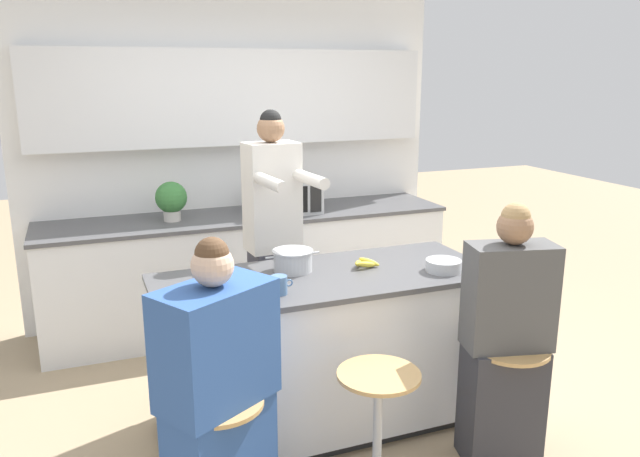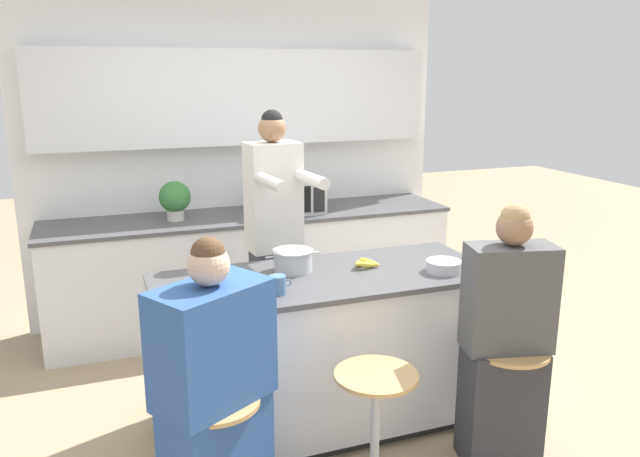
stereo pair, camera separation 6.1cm
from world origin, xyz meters
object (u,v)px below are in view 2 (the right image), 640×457
Objects in this scene: person_cooking at (275,252)px; person_seated_near at (505,350)px; bar_stool_rightmost at (507,397)px; fruit_bowl at (444,266)px; kitchen_island at (325,350)px; bar_stool_leftmost at (217,456)px; microwave at (290,196)px; bar_stool_center at (375,426)px; cooking_pot at (293,260)px; person_wrapped_blanket at (215,401)px; banana_bunch at (365,263)px; coffee_cup_near at (278,285)px; potted_plant at (175,198)px.

person_cooking reaches higher than person_seated_near.
bar_stool_rightmost is 3.20× the size of fruit_bowl.
fruit_bowl is at bearing 113.79° from person_seated_near.
bar_stool_leftmost is at bearing -139.24° from kitchen_island.
microwave is at bearing 114.60° from person_seated_near.
bar_stool_center is 1.37m from person_cooking.
person_seated_near is 1.24m from cooking_pot.
cooking_pot is at bearing 151.67° from person_seated_near.
bar_stool_center is 0.47× the size of person_wrapped_blanket.
coffee_cup_near is at bearing -158.02° from banana_bunch.
microwave is (-0.43, 2.25, 0.42)m from person_seated_near.
person_cooking reaches higher than bar_stool_center.
coffee_cup_near is 1.90m from microwave.
bar_stool_leftmost is 1.60m from fruit_bowl.
bar_stool_leftmost is 0.46× the size of person_seated_near.
kitchen_island reaches higher than bar_stool_rightmost.
person_cooking reaches higher than kitchen_island.
potted_plant is (-0.90, 0.05, 0.03)m from microwave.
fruit_bowl is at bearing 18.57° from bar_stool_leftmost.
cooking_pot is at bearing 158.44° from fruit_bowl.
bar_stool_leftmost is 1.37m from banana_bunch.
potted_plant is at bearing 120.47° from bar_stool_rightmost.
cooking_pot is at bearing 100.04° from bar_stool_center.
kitchen_island is at bearing -100.88° from microwave.
bar_stool_rightmost is 0.46× the size of person_seated_near.
person_seated_near is 0.91m from banana_bunch.
cooking_pot is (-0.88, 0.80, 0.35)m from person_seated_near.
fruit_bowl is at bearing -55.47° from potted_plant.
fruit_bowl is 1.14× the size of banana_bunch.
kitchen_island is 2.93× the size of bar_stool_leftmost.
coffee_cup_near reaches higher than banana_bunch.
kitchen_island is 1.03m from person_wrapped_blanket.
person_cooking is 1.42m from person_wrapped_blanket.
person_seated_near reaches higher than person_wrapped_blanket.
person_cooking reaches higher than cooking_pot.
person_cooking is 0.45m from cooking_pot.
fruit_bowl is (-0.09, 0.48, 0.32)m from person_seated_near.
bar_stool_rightmost is at bearing -16.99° from person_seated_near.
bar_stool_rightmost is 2.03× the size of cooking_pot.
kitchen_island is 0.64m from coffee_cup_near.
coffee_cup_near is at bearing -109.78° from person_cooking.
banana_bunch is 1.55m from microwave.
person_wrapped_blanket is at bearing -115.36° from microwave.
potted_plant reaches higher than bar_stool_center.
kitchen_island is 10.70× the size of banana_bunch.
person_wrapped_blanket is 2.73× the size of microwave.
coffee_cup_near is 0.39× the size of potted_plant.
person_seated_near is at bearing -29.82° from person_wrapped_blanket.
person_seated_near reaches higher than cooking_pot.
banana_bunch is (0.39, -0.53, 0.04)m from person_cooking.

